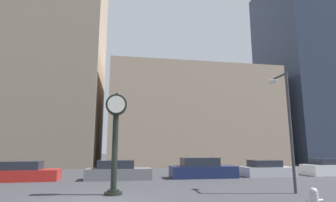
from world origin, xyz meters
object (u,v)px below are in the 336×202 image
at_px(car_red, 24,173).
at_px(car_grey, 118,171).
at_px(street_clock, 115,130).
at_px(fire_hydrant_near, 314,199).
at_px(car_navy, 202,169).
at_px(car_white, 331,168).
at_px(street_lamp_right, 284,111).
at_px(car_silver, 266,169).

height_order(car_red, car_grey, car_grey).
bearing_deg(street_clock, car_grey, 89.01).
bearing_deg(car_red, fire_hydrant_near, -41.08).
height_order(car_grey, car_navy, car_navy).
bearing_deg(car_white, street_clock, -160.94).
bearing_deg(street_lamp_right, car_silver, 68.10).
distance_m(fire_hydrant_near, street_lamp_right, 5.33).
bearing_deg(fire_hydrant_near, car_silver, 67.63).
distance_m(car_red, car_navy, 12.11).
xyz_separation_m(car_white, fire_hydrant_near, (-10.01, -10.61, -0.17)).
distance_m(car_navy, street_lamp_right, 8.00).
bearing_deg(car_navy, car_red, -179.96).
height_order(car_red, car_navy, car_navy).
distance_m(car_silver, street_lamp_right, 8.36).
xyz_separation_m(street_clock, car_silver, (11.33, 6.32, -2.46)).
distance_m(car_red, car_grey, 6.07).
height_order(street_clock, car_white, street_clock).
distance_m(car_red, car_white, 22.94).
xyz_separation_m(car_silver, street_lamp_right, (-2.83, -7.05, 3.50)).
bearing_deg(car_red, car_navy, -2.45).
bearing_deg(car_white, car_silver, 178.47).
distance_m(car_grey, car_white, 16.87).
relative_size(car_red, street_lamp_right, 0.73).
bearing_deg(car_white, car_grey, 179.43).
relative_size(car_navy, fire_hydrant_near, 6.42).
relative_size(car_red, car_navy, 0.91).
relative_size(car_grey, car_white, 0.98).
distance_m(car_navy, fire_hydrant_near, 10.46).
bearing_deg(car_red, car_silver, -1.59).
relative_size(street_clock, car_navy, 1.00).
distance_m(street_clock, street_lamp_right, 8.59).
height_order(car_grey, street_lamp_right, street_lamp_right).
xyz_separation_m(car_grey, car_navy, (6.04, 0.04, 0.06)).
relative_size(car_white, street_lamp_right, 0.76).
height_order(street_clock, car_silver, street_clock).
distance_m(car_red, fire_hydrant_near, 16.69).
bearing_deg(street_clock, car_red, 133.65).
bearing_deg(car_navy, street_lamp_right, -70.35).
distance_m(car_silver, fire_hydrant_near, 11.50).
distance_m(car_red, street_lamp_right, 16.43).
distance_m(street_clock, car_red, 8.98).
height_order(car_silver, fire_hydrant_near, car_silver).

